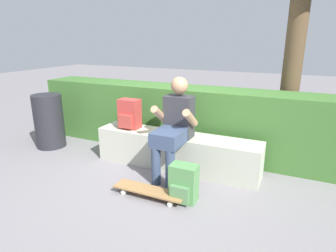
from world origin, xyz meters
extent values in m
plane|color=slate|center=(0.00, 0.00, 0.00)|extent=(24.00, 24.00, 0.00)
cube|color=#B0B19F|center=(0.00, 0.34, 0.23)|extent=(2.17, 0.41, 0.46)
cube|color=#333338|center=(0.06, 0.27, 0.72)|extent=(0.34, 0.22, 0.52)
sphere|color=tan|center=(0.06, 0.27, 1.10)|extent=(0.21, 0.21, 0.21)
cube|color=#384766|center=(0.06, -0.04, 0.54)|extent=(0.32, 0.40, 0.17)
cylinder|color=#384766|center=(-0.03, -0.19, 0.23)|extent=(0.11, 0.11, 0.46)
cylinder|color=#384766|center=(0.15, -0.19, 0.23)|extent=(0.11, 0.11, 0.46)
cylinder|color=tan|center=(-0.14, 0.13, 0.76)|extent=(0.09, 0.33, 0.27)
cylinder|color=tan|center=(0.26, 0.13, 0.76)|extent=(0.09, 0.33, 0.27)
cube|color=olive|center=(0.04, -0.48, 0.08)|extent=(0.80, 0.20, 0.02)
cylinder|color=silver|center=(0.32, -0.40, 0.03)|extent=(0.05, 0.03, 0.05)
cylinder|color=silver|center=(0.32, -0.55, 0.03)|extent=(0.05, 0.03, 0.05)
cylinder|color=silver|center=(-0.24, -0.40, 0.03)|extent=(0.05, 0.03, 0.05)
cylinder|color=silver|center=(-0.24, -0.55, 0.03)|extent=(0.05, 0.03, 0.05)
cube|color=#B23833|center=(-0.70, 0.34, 0.66)|extent=(0.28, 0.18, 0.40)
cube|color=#AF3D34|center=(-0.70, 0.22, 0.58)|extent=(0.20, 0.05, 0.18)
cube|color=#51894C|center=(0.39, -0.38, 0.20)|extent=(0.28, 0.18, 0.40)
cube|color=#548351|center=(0.39, -0.49, 0.12)|extent=(0.20, 0.05, 0.18)
cube|color=#3B682C|center=(0.15, 0.98, 0.48)|extent=(5.39, 0.59, 0.96)
cylinder|color=brown|center=(1.24, 1.48, 1.49)|extent=(0.26, 0.26, 2.98)
cylinder|color=#232328|center=(-2.10, 0.22, 0.41)|extent=(0.44, 0.44, 0.83)
camera|label=1|loc=(1.38, -2.89, 1.64)|focal=30.79mm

